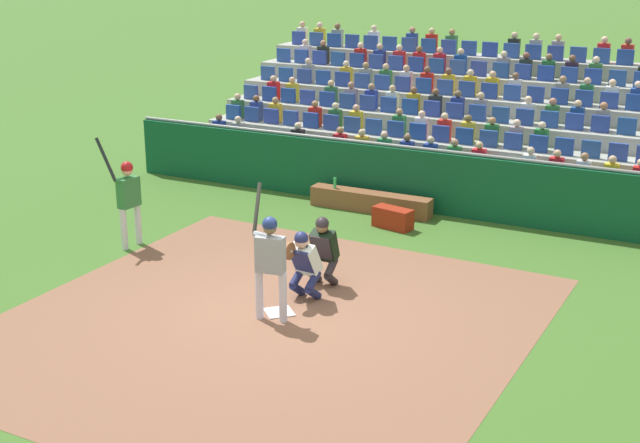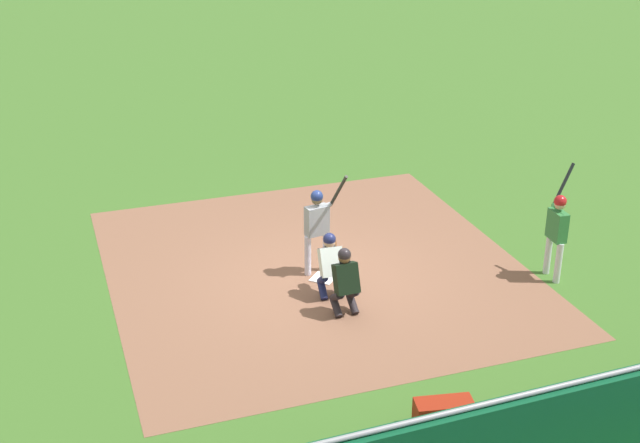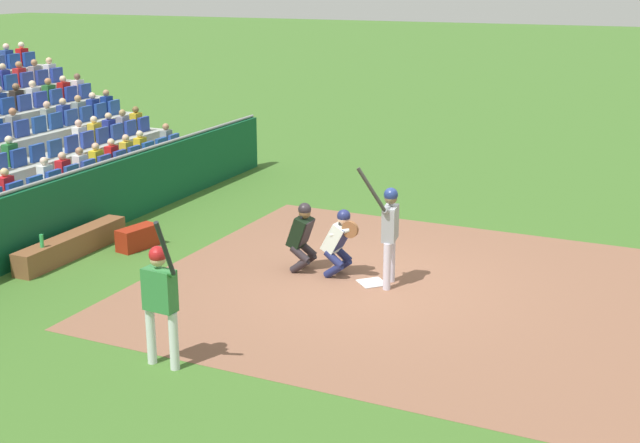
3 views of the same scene
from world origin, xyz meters
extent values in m
plane|color=#3D6927|center=(0.00, 0.00, 0.00)|extent=(160.00, 160.00, 0.00)
cube|color=brown|center=(0.00, 0.50, 0.00)|extent=(8.25, 8.72, 0.01)
cube|color=white|center=(0.00, 0.00, 0.02)|extent=(0.62, 0.62, 0.02)
cylinder|color=silver|center=(-0.23, 0.27, 0.42)|extent=(0.15, 0.15, 0.84)
cylinder|color=silver|center=(0.18, 0.33, 0.42)|extent=(0.15, 0.15, 0.84)
cube|color=#8F939B|center=(-0.02, 0.30, 1.13)|extent=(0.48, 0.28, 0.59)
sphere|color=brown|center=(-0.02, 0.30, 1.57)|extent=(0.22, 0.22, 0.22)
sphere|color=navy|center=(-0.02, 0.30, 1.63)|extent=(0.24, 0.24, 0.24)
cylinder|color=#8F939B|center=(0.03, 0.28, 1.41)|extent=(0.49, 0.11, 0.14)
cylinder|color=#8F939B|center=(0.21, 0.31, 1.41)|extent=(0.17, 0.13, 0.13)
cylinder|color=#262620|center=(0.33, 0.08, 1.79)|extent=(0.21, 0.50, 0.74)
sphere|color=black|center=(0.27, 0.29, 1.44)|extent=(0.06, 0.06, 0.06)
cylinder|color=navy|center=(-0.28, -0.68, 0.15)|extent=(0.18, 0.40, 0.34)
cylinder|color=navy|center=(-0.28, -0.68, 0.37)|extent=(0.18, 0.39, 0.33)
cylinder|color=navy|center=(0.04, -0.72, 0.15)|extent=(0.18, 0.40, 0.34)
cylinder|color=navy|center=(0.04, -0.72, 0.37)|extent=(0.18, 0.39, 0.33)
cube|color=silver|center=(-0.12, -0.72, 0.72)|extent=(0.46, 0.51, 0.60)
cube|color=navy|center=(-0.11, -0.61, 0.72)|extent=(0.40, 0.30, 0.43)
sphere|color=#DAA582|center=(-0.11, -0.59, 1.07)|extent=(0.22, 0.22, 0.22)
cube|color=black|center=(-0.11, -0.59, 1.07)|extent=(0.21, 0.15, 0.19)
sphere|color=navy|center=(-0.11, -0.59, 1.13)|extent=(0.24, 0.24, 0.24)
cylinder|color=brown|center=(0.03, -0.41, 0.95)|extent=(0.10, 0.31, 0.30)
cylinder|color=silver|center=(0.04, -0.59, 0.88)|extent=(0.12, 0.39, 0.22)
cylinder|color=#292227|center=(-0.27, -1.38, 0.15)|extent=(0.14, 0.39, 0.34)
cylinder|color=#292227|center=(-0.27, -1.38, 0.37)|extent=(0.14, 0.38, 0.33)
cylinder|color=#292227|center=(0.05, -1.38, 0.15)|extent=(0.14, 0.39, 0.34)
cylinder|color=#292227|center=(0.05, -1.38, 0.37)|extent=(0.14, 0.38, 0.33)
cube|color=black|center=(-0.11, -1.44, 0.74)|extent=(0.43, 0.41, 0.60)
cube|color=#292227|center=(-0.11, -1.32, 0.74)|extent=(0.38, 0.20, 0.45)
sphere|color=brown|center=(-0.11, -1.35, 1.11)|extent=(0.22, 0.22, 0.22)
cube|color=black|center=(-0.11, -1.35, 1.11)|extent=(0.20, 0.11, 0.20)
sphere|color=#292227|center=(-0.11, -1.35, 1.17)|extent=(0.24, 0.24, 0.24)
cube|color=#0D4C2B|center=(0.00, -6.34, 0.69)|extent=(14.94, 0.24, 1.39)
cylinder|color=gray|center=(0.00, -6.34, 1.43)|extent=(14.94, 0.07, 0.07)
cube|color=brown|center=(0.91, -5.79, 0.22)|extent=(2.84, 0.40, 0.44)
cylinder|color=green|center=(1.77, -5.74, 0.56)|extent=(0.07, 0.07, 0.24)
cube|color=maroon|center=(0.02, -4.92, 0.22)|extent=(0.91, 0.53, 0.44)
cylinder|color=silver|center=(4.19, -1.70, 0.42)|extent=(0.14, 0.14, 0.83)
cylinder|color=silver|center=(4.23, -1.31, 0.42)|extent=(0.14, 0.14, 0.83)
cube|color=#30773A|center=(4.21, -1.50, 1.12)|extent=(0.26, 0.48, 0.59)
sphere|color=tan|center=(4.21, -1.50, 1.57)|extent=(0.21, 0.21, 0.21)
sphere|color=#B2191C|center=(4.21, -1.50, 1.62)|extent=(0.24, 0.24, 0.24)
cylinder|color=#30773A|center=(4.24, -1.45, 1.40)|extent=(0.18, 0.50, 0.14)
cylinder|color=#30773A|center=(4.26, -1.27, 1.40)|extent=(0.15, 0.18, 0.13)
cylinder|color=#202629|center=(4.47, -1.21, 1.83)|extent=(0.42, 0.09, 0.82)
sphere|color=black|center=(4.29, -1.22, 1.43)|extent=(0.06, 0.06, 0.06)
cube|color=#9DA197|center=(0.00, -8.73, 0.21)|extent=(15.03, 1.00, 0.42)
cube|color=#283D9D|center=(-4.38, -8.58, 0.63)|extent=(0.44, 0.10, 0.42)
cube|color=red|center=(-4.38, -8.83, 0.68)|extent=(0.32, 0.22, 0.52)
cube|color=#2C3DA0|center=(-3.75, -8.58, 0.63)|extent=(0.44, 0.10, 0.42)
cube|color=gold|center=(-3.75, -8.83, 0.68)|extent=(0.32, 0.22, 0.52)
sphere|color=#D8A584|center=(-3.75, -8.83, 1.04)|extent=(0.19, 0.19, 0.19)
cube|color=#2841A1|center=(-3.13, -8.58, 0.63)|extent=(0.44, 0.10, 0.42)
cube|color=white|center=(-3.13, -8.83, 0.68)|extent=(0.32, 0.22, 0.52)
sphere|color=#9F7051|center=(-3.13, -8.83, 1.04)|extent=(0.19, 0.19, 0.19)
cube|color=#264796|center=(-2.50, -8.58, 0.63)|extent=(0.44, 0.10, 0.42)
cube|color=red|center=(-2.50, -8.83, 0.68)|extent=(0.32, 0.22, 0.52)
sphere|color=#D7A485|center=(-2.50, -8.83, 1.04)|extent=(0.19, 0.19, 0.19)
cube|color=#2040A3|center=(-1.88, -8.58, 0.63)|extent=(0.44, 0.10, 0.42)
cube|color=silver|center=(-1.88, -8.83, 0.68)|extent=(0.32, 0.22, 0.52)
sphere|color=beige|center=(-1.88, -8.83, 1.04)|extent=(0.19, 0.19, 0.19)
cube|color=#1D429F|center=(-1.25, -8.58, 0.63)|extent=(0.44, 0.10, 0.42)
cube|color=#213EA3|center=(-0.63, -8.58, 0.63)|extent=(0.44, 0.10, 0.42)
cube|color=red|center=(-0.63, -8.83, 0.68)|extent=(0.32, 0.22, 0.52)
sphere|color=tan|center=(-0.63, -8.83, 1.04)|extent=(0.19, 0.19, 0.19)
cube|color=#2241A0|center=(0.00, -8.58, 0.63)|extent=(0.44, 0.10, 0.42)
cube|color=#2B7C38|center=(0.00, -8.83, 0.68)|extent=(0.32, 0.22, 0.52)
sphere|color=#A4795C|center=(0.00, -8.83, 1.04)|extent=(0.19, 0.19, 0.19)
cube|color=#244296|center=(0.63, -8.58, 0.63)|extent=(0.44, 0.10, 0.42)
cube|color=navy|center=(0.63, -8.83, 0.68)|extent=(0.32, 0.22, 0.52)
sphere|color=#C7AB8E|center=(0.63, -8.83, 1.04)|extent=(0.19, 0.19, 0.19)
cube|color=#2B48A5|center=(1.25, -8.58, 0.63)|extent=(0.44, 0.10, 0.42)
cube|color=navy|center=(1.25, -8.83, 0.68)|extent=(0.32, 0.22, 0.52)
sphere|color=brown|center=(1.25, -8.83, 1.04)|extent=(0.19, 0.19, 0.19)
cube|color=#2B44A5|center=(1.88, -8.58, 0.63)|extent=(0.44, 0.10, 0.42)
cube|color=#257A40|center=(1.88, -8.83, 0.68)|extent=(0.32, 0.22, 0.52)
sphere|color=#DAA58D|center=(1.88, -8.83, 1.04)|extent=(0.19, 0.19, 0.19)
cube|color=#293E9B|center=(2.50, -8.58, 0.63)|extent=(0.44, 0.10, 0.42)
cube|color=gold|center=(2.50, -8.83, 0.68)|extent=(0.32, 0.22, 0.52)
sphere|color=#CBAA8A|center=(2.50, -8.83, 1.04)|extent=(0.19, 0.19, 0.19)
cube|color=#254299|center=(3.13, -8.58, 0.63)|extent=(0.44, 0.10, 0.42)
cube|color=red|center=(3.13, -8.83, 0.68)|extent=(0.32, 0.22, 0.52)
sphere|color=#A2724D|center=(3.13, -8.83, 1.04)|extent=(0.19, 0.19, 0.19)
cube|color=#1D4B9A|center=(3.75, -8.58, 0.63)|extent=(0.44, 0.10, 0.42)
cube|color=#22459B|center=(4.38, -8.58, 0.63)|extent=(0.44, 0.10, 0.42)
cube|color=black|center=(4.38, -8.83, 0.68)|extent=(0.32, 0.22, 0.52)
sphere|color=beige|center=(4.38, -8.83, 1.04)|extent=(0.19, 0.19, 0.19)
cube|color=#214397|center=(5.01, -8.58, 0.63)|extent=(0.44, 0.10, 0.42)
cube|color=#293BA5|center=(5.63, -8.58, 0.63)|extent=(0.44, 0.10, 0.42)
cube|color=#25419D|center=(6.26, -8.58, 0.63)|extent=(0.44, 0.10, 0.42)
cube|color=gray|center=(6.26, -8.83, 0.68)|extent=(0.32, 0.22, 0.52)
sphere|color=beige|center=(6.26, -8.83, 1.04)|extent=(0.19, 0.19, 0.19)
cube|color=#2440A4|center=(6.88, -8.58, 0.63)|extent=(0.44, 0.10, 0.42)
cube|color=navy|center=(6.88, -8.83, 0.68)|extent=(0.32, 0.22, 0.52)
sphere|color=brown|center=(6.88, -8.83, 1.04)|extent=(0.19, 0.19, 0.19)
cube|color=#9DA197|center=(0.00, -9.73, 0.42)|extent=(15.03, 1.00, 0.85)
cube|color=#273F9D|center=(-3.75, -9.58, 1.06)|extent=(0.44, 0.10, 0.42)
cube|color=#254A96|center=(-3.13, -9.58, 1.06)|extent=(0.44, 0.10, 0.42)
cube|color=#20439B|center=(-2.50, -9.58, 1.06)|extent=(0.44, 0.10, 0.42)
cube|color=#204096|center=(-1.88, -9.58, 1.06)|extent=(0.44, 0.10, 0.42)
cube|color=#267233|center=(-1.88, -9.83, 1.11)|extent=(0.32, 0.22, 0.52)
sphere|color=beige|center=(-1.88, -9.83, 1.47)|extent=(0.19, 0.19, 0.19)
cube|color=#2946A0|center=(-1.25, -9.58, 1.06)|extent=(0.44, 0.10, 0.42)
cube|color=gray|center=(-1.25, -9.83, 1.11)|extent=(0.32, 0.22, 0.52)
sphere|color=beige|center=(-1.25, -9.83, 1.47)|extent=(0.19, 0.19, 0.19)
cube|color=#274A9A|center=(-0.63, -9.58, 1.06)|extent=(0.44, 0.10, 0.42)
cube|color=#267031|center=(-0.63, -9.83, 1.11)|extent=(0.32, 0.22, 0.52)
sphere|color=#B07B4E|center=(-0.63, -9.83, 1.47)|extent=(0.19, 0.19, 0.19)
cube|color=#20459E|center=(0.00, -9.58, 1.06)|extent=(0.44, 0.10, 0.42)
cube|color=gold|center=(0.00, -9.83, 1.11)|extent=(0.32, 0.22, 0.52)
sphere|color=brown|center=(0.00, -9.83, 1.47)|extent=(0.19, 0.19, 0.19)
cube|color=#2A3F9E|center=(0.63, -9.58, 1.06)|extent=(0.44, 0.10, 0.42)
cube|color=red|center=(0.63, -9.83, 1.11)|extent=(0.32, 0.22, 0.52)
sphere|color=beige|center=(0.63, -9.83, 1.47)|extent=(0.19, 0.19, 0.19)
cube|color=#1D41A0|center=(1.25, -9.58, 1.06)|extent=(0.44, 0.10, 0.42)
cube|color=white|center=(1.25, -9.83, 1.11)|extent=(0.32, 0.22, 0.52)
sphere|color=beige|center=(1.25, -9.83, 1.47)|extent=(0.19, 0.19, 0.19)
cube|color=#24439C|center=(1.88, -9.58, 1.06)|extent=(0.44, 0.10, 0.42)
cube|color=#297237|center=(1.88, -9.83, 1.11)|extent=(0.32, 0.22, 0.52)
sphere|color=#A8795A|center=(1.88, -9.83, 1.47)|extent=(0.19, 0.19, 0.19)
cube|color=#264AA4|center=(2.50, -9.58, 1.06)|extent=(0.44, 0.10, 0.42)
cube|color=#284896|center=(3.13, -9.58, 1.06)|extent=(0.44, 0.10, 0.42)
cube|color=gold|center=(3.13, -9.83, 1.11)|extent=(0.32, 0.22, 0.52)
sphere|color=tan|center=(3.13, -9.83, 1.47)|extent=(0.19, 0.19, 0.19)
cube|color=#283F96|center=(3.75, -9.58, 1.06)|extent=(0.44, 0.10, 0.42)
cube|color=#2A693A|center=(3.75, -9.83, 1.11)|extent=(0.32, 0.22, 0.52)
sphere|color=beige|center=(3.75, -9.83, 1.47)|extent=(0.19, 0.19, 0.19)
cube|color=#2542A2|center=(4.38, -9.58, 1.06)|extent=(0.44, 0.10, 0.42)
cube|color=red|center=(4.38, -9.83, 1.11)|extent=(0.32, 0.22, 0.52)
sphere|color=#A5784F|center=(4.38, -9.83, 1.47)|extent=(0.19, 0.19, 0.19)
cube|color=#2C48A4|center=(5.01, -9.58, 1.06)|extent=(0.44, 0.10, 0.42)
cube|color=#2C40A4|center=(5.63, -9.58, 1.06)|extent=(0.44, 0.10, 0.42)
cube|color=gold|center=(5.63, -9.83, 1.11)|extent=(0.32, 0.22, 0.52)
sphere|color=#AC7E55|center=(5.63, -9.83, 1.47)|extent=(0.19, 0.19, 0.19)
cube|color=#254397|center=(6.26, -9.58, 1.06)|extent=(0.44, 0.10, 0.42)
cube|color=#283C94|center=(6.26, -9.83, 1.11)|extent=(0.32, 0.22, 0.52)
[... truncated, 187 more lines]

